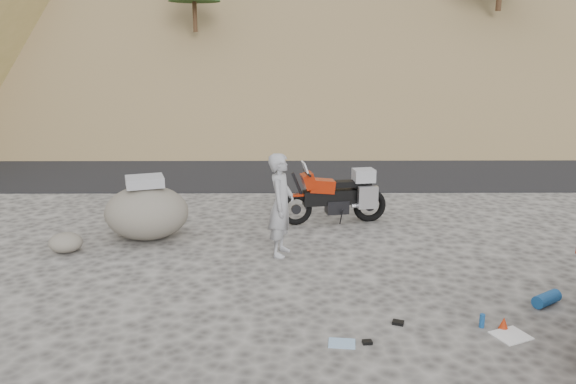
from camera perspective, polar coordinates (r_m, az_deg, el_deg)
name	(u,v)px	position (r m, az deg, el deg)	size (l,w,h in m)	color
ground	(320,279)	(9.29, 3.31, -8.81)	(140.00, 140.00, 0.00)	#403D3B
road	(303,165)	(17.90, 1.49, 2.74)	(120.00, 7.00, 0.05)	black
motorcycle	(339,196)	(11.99, 5.19, -0.42)	(2.32, 0.90, 1.38)	black
man	(281,254)	(10.33, -0.69, -6.31)	(0.68, 0.45, 1.87)	gray
boulder	(147,212)	(11.32, -14.16, -1.97)	(1.76, 1.54, 1.24)	#5D5750
small_rock	(66,243)	(11.15, -21.65, -4.79)	(0.78, 0.75, 0.37)	#5D5750
gear_white_cloth	(511,336)	(8.15, 21.72, -13.40)	(0.44, 0.39, 0.01)	white
gear_blue_mat	(547,299)	(9.20, 24.79, -9.83)	(0.19, 0.19, 0.48)	navy
gear_bottle	(482,321)	(8.20, 19.11, -12.26)	(0.07, 0.07, 0.19)	navy
gear_funnel	(504,323)	(8.27, 21.07, -12.33)	(0.13, 0.13, 0.17)	#B52C0C
gear_glove_a	(398,323)	(8.03, 11.12, -12.89)	(0.15, 0.11, 0.04)	black
gear_glove_b	(367,342)	(7.50, 8.06, -14.87)	(0.12, 0.09, 0.04)	black
gear_blue_cloth	(342,343)	(7.46, 5.49, -15.05)	(0.34, 0.25, 0.01)	#82A6C9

